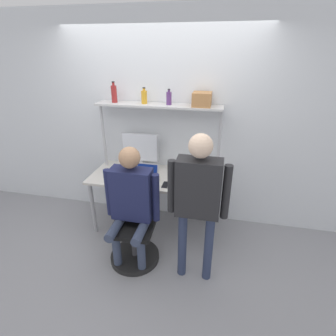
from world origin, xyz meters
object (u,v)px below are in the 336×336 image
object	(u,v)px
person_seated	(131,199)
storage_box	(202,99)
laptop	(147,176)
bottle_purple	(169,98)
office_chair	(135,236)
bottle_red	(114,94)
bottle_amber	(144,97)
monitor	(140,149)
cell_phone	(165,185)
person_standing	(198,194)

from	to	relation	value
person_seated	storage_box	world-z (taller)	storage_box
laptop	storage_box	distance (m)	1.12
bottle_purple	storage_box	size ratio (longest dim) A/B	0.79
office_chair	person_seated	distance (m)	0.53
laptop	bottle_red	distance (m)	1.09
bottle_amber	bottle_purple	distance (m)	0.31
storage_box	monitor	bearing A→B (deg)	179.77
person_seated	storage_box	bearing A→B (deg)	55.73
storage_box	cell_phone	bearing A→B (deg)	-129.26
office_chair	person_seated	xyz separation A→B (m)	(0.00, -0.05, 0.53)
person_seated	laptop	bearing A→B (deg)	89.07
laptop	office_chair	distance (m)	0.72
laptop	bottle_amber	xyz separation A→B (m)	(-0.10, 0.35, 0.89)
monitor	laptop	size ratio (longest dim) A/B	1.72
laptop	person_seated	distance (m)	0.54
laptop	storage_box	xyz separation A→B (m)	(0.60, 0.35, 0.89)
person_seated	bottle_amber	bearing A→B (deg)	95.93
office_chair	storage_box	world-z (taller)	storage_box
bottle_amber	storage_box	distance (m)	0.70
laptop	cell_phone	xyz separation A→B (m)	(0.25, -0.07, -0.05)
person_standing	bottle_purple	xyz separation A→B (m)	(-0.49, 0.98, 0.69)
office_chair	bottle_purple	size ratio (longest dim) A/B	5.07
person_seated	office_chair	bearing A→B (deg)	91.97
monitor	bottle_red	world-z (taller)	bottle_red
bottle_purple	storage_box	bearing A→B (deg)	0.00
storage_box	office_chair	bearing A→B (deg)	-125.78
person_seated	bottle_red	xyz separation A→B (m)	(-0.48, 0.89, 0.92)
bottle_red	person_standing	bearing A→B (deg)	-39.69
person_seated	bottle_purple	size ratio (longest dim) A/B	7.49
person_seated	bottle_red	world-z (taller)	bottle_red
cell_phone	person_standing	world-z (taller)	person_standing
laptop	bottle_amber	distance (m)	0.96
laptop	person_standing	world-z (taller)	person_standing
bottle_amber	bottle_purple	size ratio (longest dim) A/B	1.05
bottle_red	bottle_purple	world-z (taller)	bottle_red
bottle_amber	person_standing	bearing A→B (deg)	-50.97
laptop	bottle_amber	size ratio (longest dim) A/B	1.50
monitor	cell_phone	xyz separation A→B (m)	(0.44, -0.42, -0.26)
cell_phone	person_standing	distance (m)	0.75
person_seated	storage_box	distance (m)	1.39
person_seated	storage_box	xyz separation A→B (m)	(0.60, 0.89, 0.89)
person_standing	bottle_purple	world-z (taller)	bottle_purple
monitor	office_chair	distance (m)	1.13
bottle_red	storage_box	world-z (taller)	bottle_red
monitor	bottle_purple	bearing A→B (deg)	-0.45
cell_phone	person_seated	distance (m)	0.54
office_chair	bottle_red	world-z (taller)	bottle_red
laptop	bottle_purple	world-z (taller)	bottle_purple
laptop	bottle_purple	size ratio (longest dim) A/B	1.56
bottle_red	bottle_purple	size ratio (longest dim) A/B	1.37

